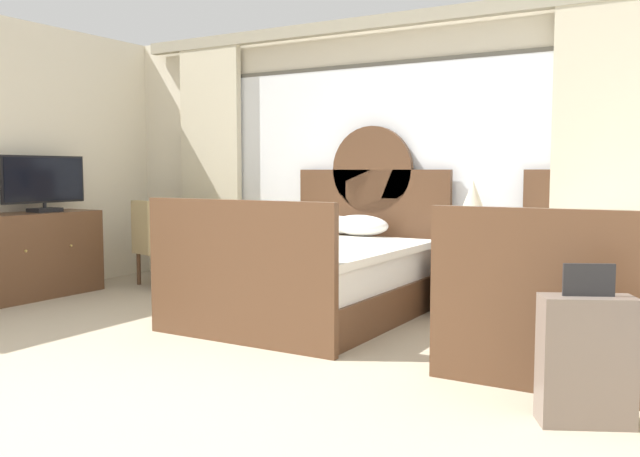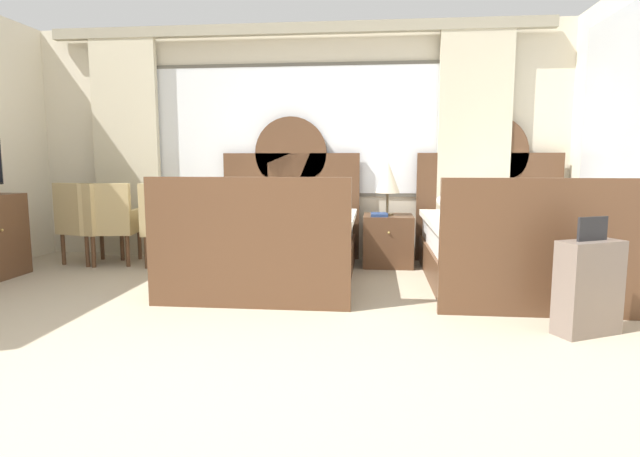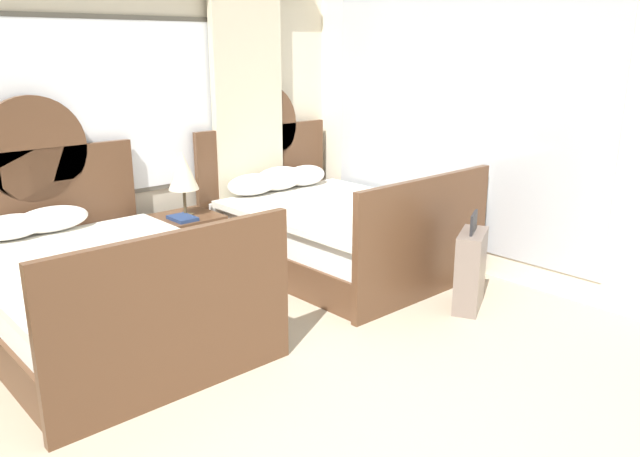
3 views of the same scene
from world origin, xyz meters
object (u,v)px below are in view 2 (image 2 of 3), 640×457
at_px(armchair_by_window_left, 169,221).
at_px(suitcase_on_floor, 589,287).
at_px(armchair_by_window_centre, 111,220).
at_px(bed_near_window, 275,241).
at_px(table_lamp_on_nightstand, 388,178).
at_px(book_on_nightstand, 379,215).
at_px(nightstand_between_beds, 388,240).
at_px(armchair_by_window_right, 86,220).
at_px(bed_near_mirror, 509,244).

distance_m(armchair_by_window_left, suitcase_on_floor, 4.11).
relative_size(armchair_by_window_centre, suitcase_on_floor, 1.16).
bearing_deg(bed_near_window, suitcase_on_floor, -31.82).
xyz_separation_m(table_lamp_on_nightstand, armchair_by_window_centre, (-3.04, -0.25, -0.47)).
height_order(book_on_nightstand, suitcase_on_floor, suitcase_on_floor).
bearing_deg(nightstand_between_beds, bed_near_window, -148.66).
xyz_separation_m(nightstand_between_beds, armchair_by_window_left, (-2.39, -0.26, 0.22)).
xyz_separation_m(bed_near_window, table_lamp_on_nightstand, (1.12, 0.68, 0.61)).
height_order(table_lamp_on_nightstand, armchair_by_window_centre, table_lamp_on_nightstand).
distance_m(armchair_by_window_right, suitcase_on_floor, 4.97).
bearing_deg(bed_near_mirror, table_lamp_on_nightstand, 149.78).
bearing_deg(armchair_by_window_right, nightstand_between_beds, 4.50).
xyz_separation_m(nightstand_between_beds, table_lamp_on_nightstand, (-0.01, -0.01, 0.68)).
bearing_deg(armchair_by_window_centre, armchair_by_window_right, 179.64).
bearing_deg(bed_near_mirror, book_on_nightstand, 155.16).
relative_size(bed_near_mirror, book_on_nightstand, 8.44).
height_order(table_lamp_on_nightstand, armchair_by_window_left, table_lamp_on_nightstand).
xyz_separation_m(table_lamp_on_nightstand, book_on_nightstand, (-0.09, -0.10, -0.39)).
xyz_separation_m(armchair_by_window_left, suitcase_on_floor, (3.64, -1.90, -0.18)).
bearing_deg(armchair_by_window_centre, bed_near_mirror, -5.59).
height_order(bed_near_window, armchair_by_window_right, bed_near_window).
bearing_deg(table_lamp_on_nightstand, armchair_by_window_left, -173.93).
bearing_deg(bed_near_mirror, bed_near_window, -179.62).
height_order(nightstand_between_beds, armchair_by_window_centre, armchair_by_window_centre).
distance_m(bed_near_window, armchair_by_window_left, 1.33).
height_order(nightstand_between_beds, armchair_by_window_right, armchair_by_window_right).
relative_size(table_lamp_on_nightstand, book_on_nightstand, 2.26).
height_order(bed_near_window, nightstand_between_beds, bed_near_window).
distance_m(table_lamp_on_nightstand, book_on_nightstand, 0.41).
bearing_deg(armchair_by_window_centre, nightstand_between_beds, 4.94).
height_order(nightstand_between_beds, book_on_nightstand, book_on_nightstand).
xyz_separation_m(bed_near_window, armchair_by_window_left, (-1.26, 0.42, 0.14)).
bearing_deg(armchair_by_window_right, table_lamp_on_nightstand, 4.32).
bearing_deg(armchair_by_window_centre, suitcase_on_floor, -23.84).
bearing_deg(bed_near_window, book_on_nightstand, 29.39).
height_order(bed_near_mirror, armchair_by_window_centre, bed_near_mirror).
xyz_separation_m(table_lamp_on_nightstand, armchair_by_window_right, (-3.32, -0.25, -0.47)).
xyz_separation_m(nightstand_between_beds, suitcase_on_floor, (1.25, -2.17, 0.04)).
bearing_deg(armchair_by_window_right, armchair_by_window_centre, -0.36).
distance_m(bed_near_window, armchair_by_window_right, 2.25).
relative_size(book_on_nightstand, armchair_by_window_left, 0.29).
relative_size(bed_near_window, nightstand_between_beds, 3.93).
bearing_deg(armchair_by_window_right, armchair_by_window_left, -0.09).
relative_size(nightstand_between_beds, armchair_by_window_left, 0.62).
height_order(bed_near_window, armchair_by_window_centre, bed_near_window).
distance_m(bed_near_mirror, book_on_nightstand, 1.36).
bearing_deg(armchair_by_window_left, table_lamp_on_nightstand, 6.07).
relative_size(bed_near_window, armchair_by_window_left, 2.42).
distance_m(table_lamp_on_nightstand, armchair_by_window_left, 2.43).
relative_size(table_lamp_on_nightstand, suitcase_on_floor, 0.75).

